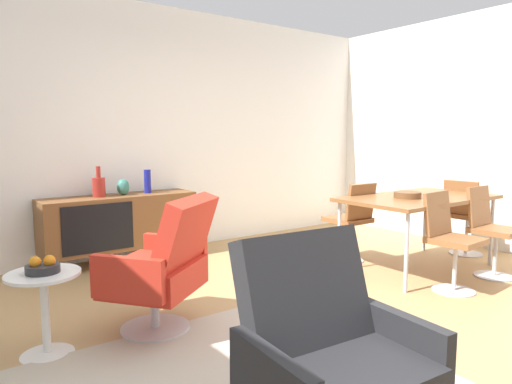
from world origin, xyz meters
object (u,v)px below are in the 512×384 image
object	(u,v)px
dining_chair_front_left	(449,237)
vase_sculptural_dark	(123,187)
vase_cobalt	(148,181)
armchair_black_shell	(330,356)
dining_chair_front_right	(490,228)
wooden_bowl_on_table	(407,195)
dining_table	(419,201)
lounge_chair_red	(163,265)
side_table_round	(45,304)
dining_chair_back_left	(352,219)
vase_ceramic_small	(99,186)
dining_chair_far_end	(465,214)
sideboard	(120,222)
fruit_bowl	(43,267)

from	to	relation	value
dining_chair_front_left	vase_sculptural_dark	bearing A→B (deg)	126.93
vase_cobalt	armchair_black_shell	world-z (taller)	vase_cobalt
dining_chair_front_right	wooden_bowl_on_table	bearing A→B (deg)	134.61
dining_table	lounge_chair_red	xyz separation A→B (m)	(-2.73, 0.14, -0.23)
side_table_round	dining_chair_back_left	bearing A→B (deg)	5.80
lounge_chair_red	armchair_black_shell	distance (m)	1.62
armchair_black_shell	dining_chair_front_left	bearing A→B (deg)	20.98
side_table_round	wooden_bowl_on_table	bearing A→B (deg)	-4.35
vase_ceramic_small	armchair_black_shell	world-z (taller)	vase_ceramic_small
dining_chair_far_end	dining_chair_front_right	bearing A→B (deg)	-134.34
vase_cobalt	side_table_round	world-z (taller)	vase_cobalt
vase_cobalt	wooden_bowl_on_table	distance (m)	2.72
vase_sculptural_dark	dining_chair_far_end	bearing A→B (deg)	-32.44
dining_chair_front_left	armchair_black_shell	size ratio (longest dim) A/B	0.90
vase_sculptural_dark	side_table_round	bearing A→B (deg)	-123.65
dining_chair_far_end	dining_chair_back_left	distance (m)	1.36
sideboard	armchair_black_shell	xyz separation A→B (m)	(-0.42, -3.49, 0.03)
dining_chair_front_left	dining_chair_front_right	size ratio (longest dim) A/B	1.00
lounge_chair_red	dining_chair_far_end	bearing A→B (deg)	-2.27
sideboard	dining_chair_front_left	distance (m)	3.25
dining_chair_front_right	fruit_bowl	xyz separation A→B (m)	(-3.82, 0.80, 0.09)
fruit_bowl	dining_chair_front_right	bearing A→B (deg)	-11.85
side_table_round	lounge_chair_red	bearing A→B (deg)	-7.94
dining_table	fruit_bowl	distance (m)	3.48
sideboard	dining_chair_front_left	world-z (taller)	dining_chair_front_left
dining_table	armchair_black_shell	distance (m)	3.14
vase_sculptural_dark	dining_table	xyz separation A→B (m)	(2.29, -2.01, -0.11)
dining_chair_front_left	dining_chair_back_left	distance (m)	1.12
vase_sculptural_dark	wooden_bowl_on_table	size ratio (longest dim) A/B	0.66
vase_cobalt	dining_chair_far_end	size ratio (longest dim) A/B	0.30
vase_cobalt	dining_table	xyz separation A→B (m)	(2.01, -2.01, -0.15)
sideboard	fruit_bowl	xyz separation A→B (m)	(-1.13, -1.77, 0.12)
dining_chair_back_left	dining_chair_front_right	distance (m)	1.32
vase_cobalt	side_table_round	distance (m)	2.35
lounge_chair_red	fruit_bowl	world-z (taller)	lounge_chair_red
dining_chair_front_right	lounge_chair_red	world-z (taller)	lounge_chair_red
fruit_bowl	wooden_bowl_on_table	bearing A→B (deg)	-4.34
wooden_bowl_on_table	armchair_black_shell	bearing A→B (deg)	-150.08
dining_table	fruit_bowl	bearing A→B (deg)	176.01
sideboard	dining_chair_front_right	bearing A→B (deg)	-43.79
wooden_bowl_on_table	sideboard	bearing A→B (deg)	136.63
vase_ceramic_small	lounge_chair_red	size ratio (longest dim) A/B	0.33
vase_sculptural_dark	fruit_bowl	distance (m)	2.14
vase_sculptural_dark	fruit_bowl	size ratio (longest dim) A/B	0.85
dining_chair_far_end	armchair_black_shell	distance (m)	3.94
dining_chair_front_right	dining_chair_far_end	bearing A→B (deg)	45.66
wooden_bowl_on_table	dining_chair_front_right	xyz separation A→B (m)	(0.54, -0.55, -0.30)
wooden_bowl_on_table	dining_chair_far_end	bearing A→B (deg)	0.10
armchair_black_shell	fruit_bowl	bearing A→B (deg)	112.37
vase_cobalt	vase_sculptural_dark	size ratio (longest dim) A/B	1.51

